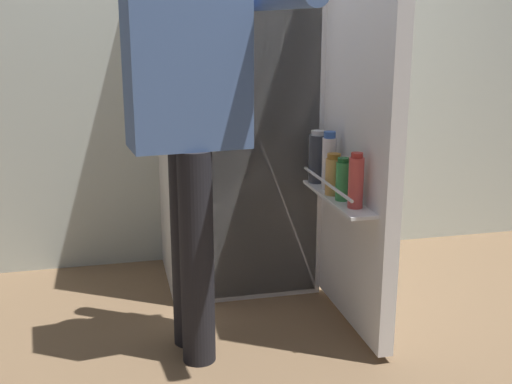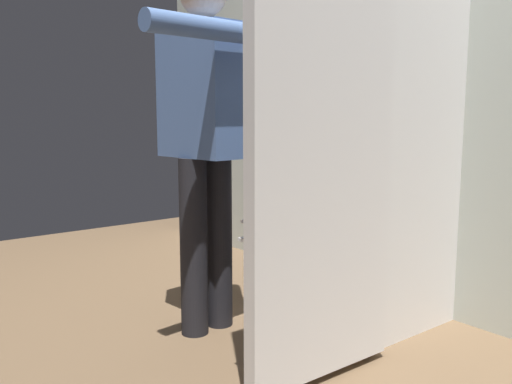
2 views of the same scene
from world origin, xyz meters
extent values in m
plane|color=brown|center=(0.00, 0.00, 0.00)|extent=(5.41, 5.41, 0.00)
cube|color=white|center=(0.00, 0.54, 0.86)|extent=(0.66, 0.58, 1.72)
cube|color=white|center=(0.00, 0.25, 0.86)|extent=(0.62, 0.01, 1.68)
cube|color=white|center=(0.00, 0.30, 0.92)|extent=(0.58, 0.09, 0.01)
cube|color=white|center=(0.36, -0.08, 0.87)|extent=(0.06, 0.65, 1.68)
cube|color=white|center=(0.28, -0.08, 0.54)|extent=(0.10, 0.55, 0.01)
cylinder|color=silver|center=(0.23, -0.08, 0.60)|extent=(0.01, 0.53, 0.01)
cylinder|color=#DB4C47|center=(0.29, -0.23, 0.64)|extent=(0.06, 0.06, 0.18)
cylinder|color=#B22D28|center=(0.29, -0.23, 0.74)|extent=(0.04, 0.04, 0.02)
cylinder|color=#333842|center=(0.27, 0.16, 0.65)|extent=(0.07, 0.07, 0.20)
cylinder|color=silver|center=(0.27, 0.16, 0.76)|extent=(0.05, 0.05, 0.02)
cylinder|color=white|center=(0.28, 0.04, 0.65)|extent=(0.06, 0.06, 0.21)
cylinder|color=#335BB2|center=(0.28, 0.04, 0.77)|extent=(0.05, 0.05, 0.03)
cylinder|color=green|center=(0.28, -0.13, 0.62)|extent=(0.05, 0.05, 0.15)
cylinder|color=#195B28|center=(0.28, -0.13, 0.70)|extent=(0.04, 0.04, 0.02)
cylinder|color=tan|center=(0.27, -0.05, 0.62)|extent=(0.06, 0.06, 0.14)
cylinder|color=#996623|center=(0.27, -0.05, 0.70)|extent=(0.05, 0.05, 0.02)
cylinder|color=#4C7F3D|center=(-0.09, 0.30, 0.96)|extent=(0.10, 0.10, 0.07)
cylinder|color=black|center=(-0.31, -0.07, 0.39)|extent=(0.12, 0.12, 0.78)
cylinder|color=black|center=(-0.29, -0.21, 0.39)|extent=(0.12, 0.12, 0.78)
cube|color=#4C6BA3|center=(-0.30, -0.14, 1.06)|extent=(0.42, 0.26, 0.55)
cylinder|color=#4C6BA3|center=(-0.32, 0.06, 1.03)|extent=(0.08, 0.08, 0.52)
camera|label=1|loc=(-0.56, -2.28, 1.19)|focal=44.16mm
camera|label=2|loc=(1.69, -1.42, 0.97)|focal=38.13mm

